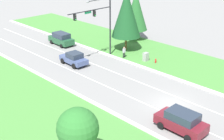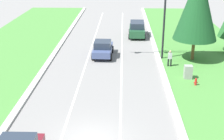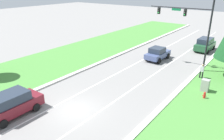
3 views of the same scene
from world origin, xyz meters
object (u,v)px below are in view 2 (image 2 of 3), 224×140
at_px(traffic_signal_mast, 145,4).
at_px(utility_cabinet, 188,72).
at_px(slate_blue_sedan, 103,49).
at_px(conifer_near_right_tree, 197,4).
at_px(forest_suv, 137,29).
at_px(pedestrian, 170,58).
at_px(fire_hydrant, 196,82).

relative_size(traffic_signal_mast, utility_cabinet, 6.82).
height_order(slate_blue_sedan, conifer_near_right_tree, conifer_near_right_tree).
xyz_separation_m(utility_cabinet, conifer_near_right_tree, (1.46, 5.20, 5.11)).
bearing_deg(forest_suv, conifer_near_right_tree, -57.73).
bearing_deg(conifer_near_right_tree, pedestrian, -140.79).
xyz_separation_m(traffic_signal_mast, slate_blue_sedan, (-4.25, 0.61, -4.85)).
bearing_deg(pedestrian, slate_blue_sedan, -18.78).
bearing_deg(traffic_signal_mast, fire_hydrant, -59.51).
xyz_separation_m(slate_blue_sedan, pedestrian, (6.72, -2.99, 0.05)).
distance_m(traffic_signal_mast, conifer_near_right_tree, 5.13).
height_order(traffic_signal_mast, slate_blue_sedan, traffic_signal_mast).
bearing_deg(pedestrian, utility_cabinet, 116.84).
xyz_separation_m(forest_suv, conifer_near_right_tree, (5.40, -9.22, 4.74)).
distance_m(traffic_signal_mast, utility_cabinet, 8.29).
xyz_separation_m(traffic_signal_mast, pedestrian, (2.47, -2.38, -4.79)).
distance_m(slate_blue_sedan, fire_hydrant, 11.20).
xyz_separation_m(utility_cabinet, fire_hydrant, (0.39, -1.47, -0.29)).
distance_m(forest_suv, pedestrian, 11.71).
xyz_separation_m(slate_blue_sedan, conifer_near_right_tree, (9.37, -0.83, 4.87)).
relative_size(forest_suv, fire_hydrant, 6.81).
relative_size(fire_hydrant, conifer_near_right_tree, 0.08).
height_order(pedestrian, conifer_near_right_tree, conifer_near_right_tree).
bearing_deg(utility_cabinet, traffic_signal_mast, 124.12).
height_order(forest_suv, utility_cabinet, forest_suv).
distance_m(fire_hydrant, conifer_near_right_tree, 8.65).
bearing_deg(slate_blue_sedan, pedestrian, -22.06).
distance_m(slate_blue_sedan, utility_cabinet, 9.95).
relative_size(slate_blue_sedan, fire_hydrant, 6.15).
bearing_deg(fire_hydrant, utility_cabinet, 104.72).
bearing_deg(pedestrian, conifer_near_right_tree, -135.55).
bearing_deg(utility_cabinet, fire_hydrant, -75.28).
relative_size(slate_blue_sedan, forest_suv, 0.90).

